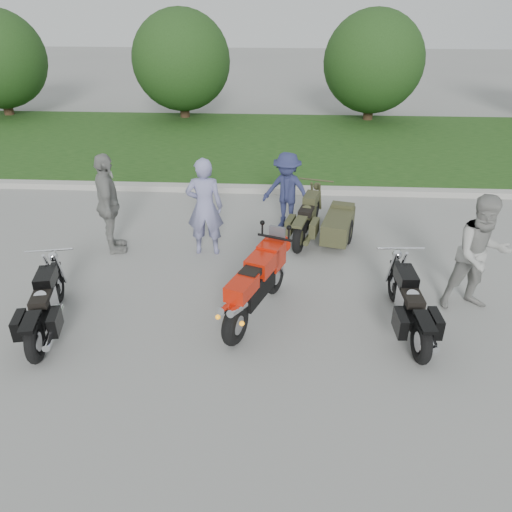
# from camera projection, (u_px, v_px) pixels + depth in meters

# --- Properties ---
(ground) EXTENTS (80.00, 80.00, 0.00)m
(ground) POSITION_uv_depth(u_px,v_px,m) (220.00, 338.00, 7.37)
(ground) COLOR gray
(ground) RESTS_ON ground
(curb) EXTENTS (60.00, 0.30, 0.15)m
(curb) POSITION_uv_depth(u_px,v_px,m) (249.00, 189.00, 12.61)
(curb) COLOR #AFADA4
(curb) RESTS_ON ground
(grass_strip) EXTENTS (60.00, 8.00, 0.14)m
(grass_strip) POSITION_uv_depth(u_px,v_px,m) (258.00, 144.00, 16.26)
(grass_strip) COLOR #386121
(grass_strip) RESTS_ON ground
(tree_mid_left) EXTENTS (3.60, 3.60, 4.00)m
(tree_mid_left) POSITION_uv_depth(u_px,v_px,m) (181.00, 60.00, 18.34)
(tree_mid_left) COLOR #3F2B1C
(tree_mid_left) RESTS_ON ground
(tree_mid_right) EXTENTS (3.60, 3.60, 4.00)m
(tree_mid_right) POSITION_uv_depth(u_px,v_px,m) (373.00, 62.00, 17.98)
(tree_mid_right) COLOR #3F2B1C
(tree_mid_right) RESTS_ON ground
(sportbike_red) EXTENTS (0.94, 2.05, 1.01)m
(sportbike_red) POSITION_uv_depth(u_px,v_px,m) (255.00, 284.00, 7.57)
(sportbike_red) COLOR black
(sportbike_red) RESTS_ON ground
(cruiser_left) EXTENTS (0.64, 2.08, 0.81)m
(cruiser_left) POSITION_uv_depth(u_px,v_px,m) (45.00, 308.00, 7.33)
(cruiser_left) COLOR black
(cruiser_left) RESTS_ON ground
(cruiser_right) EXTENTS (0.41, 2.14, 0.82)m
(cruiser_right) POSITION_uv_depth(u_px,v_px,m) (410.00, 307.00, 7.34)
(cruiser_right) COLOR black
(cruiser_right) RESTS_ON ground
(cruiser_sidecar) EXTENTS (1.35, 2.10, 0.82)m
(cruiser_sidecar) POSITION_uv_depth(u_px,v_px,m) (325.00, 223.00, 10.05)
(cruiser_sidecar) COLOR black
(cruiser_sidecar) RESTS_ON ground
(person_stripe) EXTENTS (0.71, 0.49, 1.90)m
(person_stripe) POSITION_uv_depth(u_px,v_px,m) (205.00, 207.00, 9.32)
(person_stripe) COLOR #8485B4
(person_stripe) RESTS_ON ground
(person_grey) EXTENTS (1.03, 0.85, 1.92)m
(person_grey) POSITION_uv_depth(u_px,v_px,m) (480.00, 254.00, 7.66)
(person_grey) COLOR #9A9A95
(person_grey) RESTS_ON ground
(person_denim) EXTENTS (1.22, 0.97, 1.64)m
(person_denim) POSITION_uv_depth(u_px,v_px,m) (287.00, 191.00, 10.40)
(person_denim) COLOR navy
(person_denim) RESTS_ON ground
(person_back) EXTENTS (0.82, 1.23, 1.95)m
(person_back) POSITION_uv_depth(u_px,v_px,m) (109.00, 205.00, 9.37)
(person_back) COLOR gray
(person_back) RESTS_ON ground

